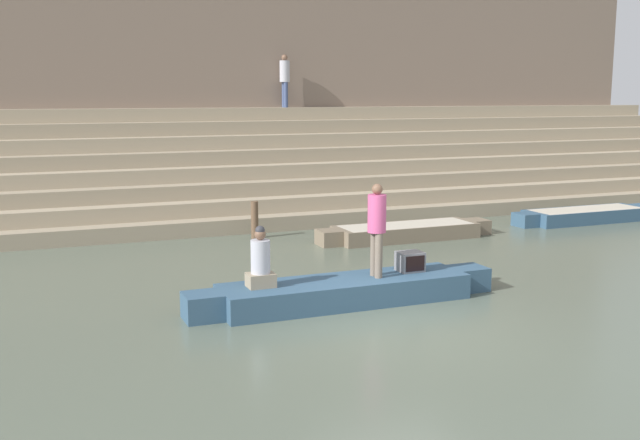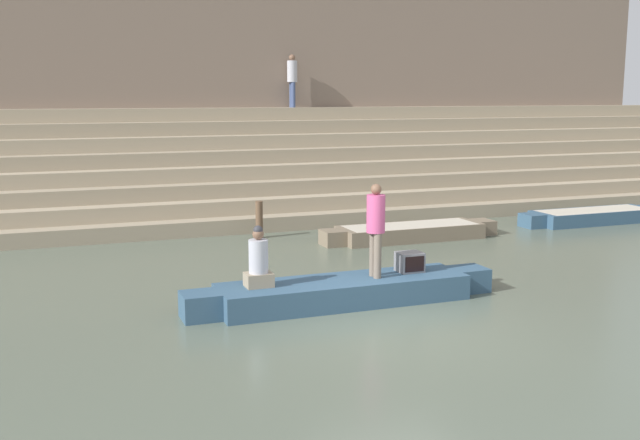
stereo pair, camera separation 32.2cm
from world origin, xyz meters
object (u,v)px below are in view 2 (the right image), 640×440
person_standing (376,224)px  mooring_post (259,220)px  moored_boat_distant (594,216)px  person_on_steps (292,77)px  rowboat_main (344,291)px  person_rowing (258,262)px  moored_boat_shore (410,232)px  tv_set (410,262)px

person_standing → mooring_post: 6.70m
moored_boat_distant → person_on_steps: 10.50m
moored_boat_distant → rowboat_main: bearing=-151.6°
person_standing → moored_boat_distant: size_ratio=0.35×
mooring_post → person_on_steps: size_ratio=0.57×
rowboat_main → person_standing: person_standing is taller
rowboat_main → person_rowing: 1.70m
moored_boat_shore → person_standing: bearing=-123.6°
rowboat_main → person_rowing: size_ratio=5.45×
mooring_post → person_on_steps: person_on_steps is taller
moored_boat_shore → mooring_post: bearing=156.5°
moored_boat_shore → mooring_post: mooring_post is taller
tv_set → moored_boat_shore: bearing=56.2°
rowboat_main → tv_set: tv_set is taller
rowboat_main → moored_boat_shore: bearing=51.8°
rowboat_main → person_rowing: person_rowing is taller
person_rowing → mooring_post: (1.92, 6.53, -0.39)m
rowboat_main → tv_set: bearing=5.0°
moored_boat_distant → mooring_post: bearing=173.8°
tv_set → person_on_steps: person_on_steps is taller
person_standing → person_on_steps: bearing=70.5°
moored_boat_distant → mooring_post: size_ratio=4.98×
tv_set → mooring_post: (-1.05, 6.48, -0.15)m
person_on_steps → mooring_post: bearing=28.5°
tv_set → mooring_post: 6.56m
person_standing → mooring_post: size_ratio=1.74×
rowboat_main → moored_boat_shore: (3.98, 4.99, -0.03)m
mooring_post → moored_boat_distant: bearing=-7.1°
moored_boat_shore → person_rowing: bearing=-138.2°
mooring_post → person_on_steps: 7.02m
rowboat_main → mooring_post: 6.60m
rowboat_main → moored_boat_shore: size_ratio=1.20×
person_standing → moored_boat_shore: person_standing is taller
moored_boat_distant → mooring_post: (-9.91, 1.23, 0.28)m
mooring_post → tv_set: bearing=-80.8°
person_rowing → tv_set: size_ratio=2.31×
person_standing → moored_boat_shore: 6.17m
person_rowing → person_standing: bearing=0.5°
person_rowing → moored_boat_distant: bearing=27.1°
moored_boat_distant → person_standing: bearing=-149.9°
tv_set → moored_boat_distant: 10.31m
moored_boat_distant → person_on_steps: (-7.19, 6.45, 4.11)m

